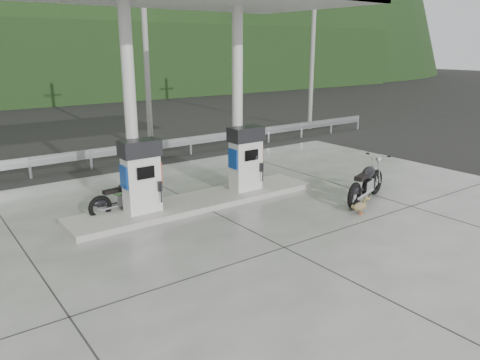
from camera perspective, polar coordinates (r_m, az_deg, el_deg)
ground at (r=10.77m, az=1.87°, el=-6.57°), size 160.00×160.00×0.00m
forecourt_apron at (r=10.77m, az=1.87°, el=-6.52°), size 18.00×14.00×0.02m
pump_island at (r=12.67m, az=-5.11°, el=-2.65°), size 7.00×1.40×0.15m
gas_pump_left at (r=11.69m, az=-11.95°, el=0.45°), size 0.95×0.55×1.80m
gas_pump_right at (r=13.27m, az=0.70°, el=2.64°), size 0.95×0.55×1.80m
canopy_column_left at (r=11.74m, az=-13.22°, el=8.42°), size 0.30×0.30×5.00m
canopy_column_right at (r=13.31m, az=-0.32°, el=9.68°), size 0.30×0.30×5.00m
guardrail at (r=17.31m, az=-14.68°, el=4.05°), size 26.00×0.16×1.42m
road at (r=20.69m, az=-18.19°, el=3.65°), size 60.00×7.00×0.01m
utility_pole_b at (r=19.14m, az=-11.40°, el=15.27°), size 0.22×0.22×8.00m
utility_pole_c at (r=24.38m, az=8.84°, el=15.47°), size 0.22×0.22×8.00m
motorcycle_left at (r=12.25m, az=-13.89°, el=-1.98°), size 1.88×0.76×0.87m
motorcycle_right at (r=13.25m, az=15.13°, el=-0.34°), size 2.27×1.32×1.02m
duck at (r=12.26m, az=14.39°, el=-3.20°), size 0.53×0.21×0.37m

